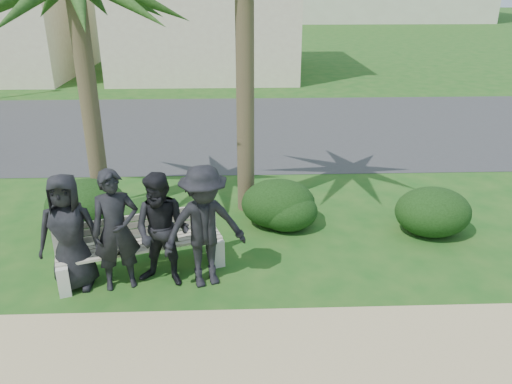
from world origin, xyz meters
TOP-DOWN VIEW (x-y plane):
  - ground at (0.00, 0.00)m, footprint 160.00×160.00m
  - footpath at (0.00, -1.80)m, footprint 30.00×1.60m
  - asphalt_street at (0.00, 8.00)m, footprint 160.00×8.00m
  - park_bench at (-1.04, 0.02)m, footprint 2.56×1.28m
  - man_a at (-1.94, -0.33)m, footprint 0.87×0.60m
  - man_b at (-1.29, -0.35)m, footprint 0.74×0.59m
  - man_c at (-0.67, -0.30)m, footprint 0.96×0.83m
  - man_d at (-0.08, -0.33)m, footprint 1.32×1.00m
  - hedge_a at (-2.27, 1.52)m, footprint 1.41×1.17m
  - hedge_c at (-1.13, 1.15)m, footprint 1.10×0.91m
  - hedge_d at (1.11, 1.55)m, footprint 1.32×1.09m
  - hedge_e at (1.26, 1.38)m, footprint 1.06×0.88m
  - hedge_f at (3.74, 1.11)m, footprint 1.30×1.07m

SIDE VIEW (x-z plane):
  - ground at x=0.00m, z-range 0.00..0.00m
  - footpath at x=0.00m, z-range -0.01..0.01m
  - asphalt_street at x=0.00m, z-range -0.01..0.01m
  - hedge_e at x=1.26m, z-range 0.00..0.69m
  - hedge_c at x=-1.13m, z-range 0.00..0.72m
  - park_bench at x=-1.04m, z-range -0.04..0.80m
  - hedge_f at x=3.74m, z-range 0.00..0.85m
  - hedge_d at x=1.11m, z-range 0.00..0.86m
  - hedge_a at x=-2.27m, z-range 0.00..0.92m
  - man_c at x=-0.67m, z-range 0.00..1.69m
  - man_a at x=-1.94m, z-range 0.00..1.71m
  - man_b at x=-1.29m, z-range 0.00..1.77m
  - man_d at x=-0.08m, z-range 0.00..1.81m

